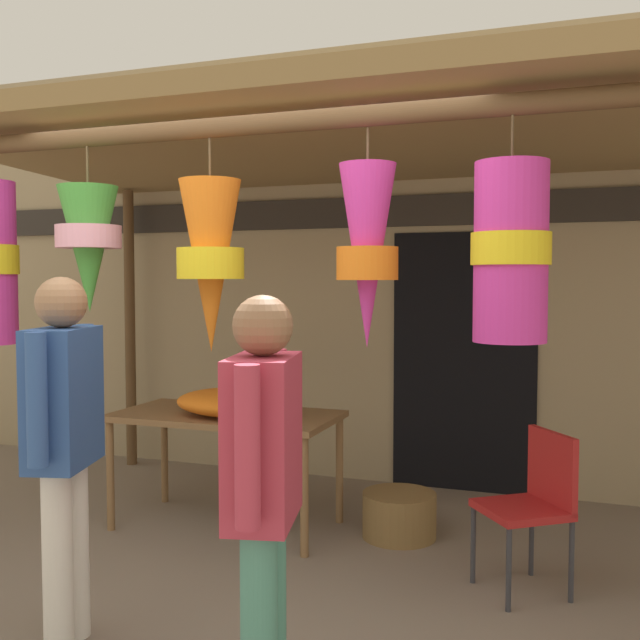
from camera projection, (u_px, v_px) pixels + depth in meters
ground_plane at (224, 610)px, 3.66m from camera, size 30.00×30.00×0.00m
shop_facade at (372, 265)px, 6.03m from camera, size 10.99×0.29×3.50m
market_stall_canopy at (333, 170)px, 4.36m from camera, size 5.15×2.63×2.64m
display_table at (226, 424)px, 4.86m from camera, size 1.46×0.75×0.76m
flower_heap_on_table at (235, 403)px, 4.73m from camera, size 0.77×0.54×0.18m
folding_chair at (534, 497)px, 3.86m from camera, size 0.56×0.56×0.84m
wicker_basket_by_table at (399, 515)px, 4.68m from camera, size 0.47×0.47×0.29m
vendor_in_orange at (263, 479)px, 2.61m from camera, size 0.30×0.58×1.59m
customer_foreground at (64, 430)px, 3.25m from camera, size 0.32×0.57×1.65m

